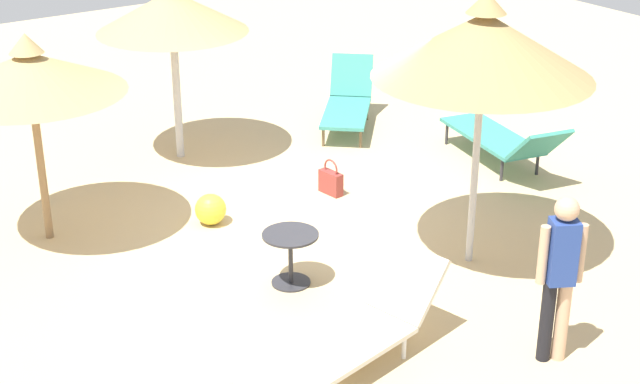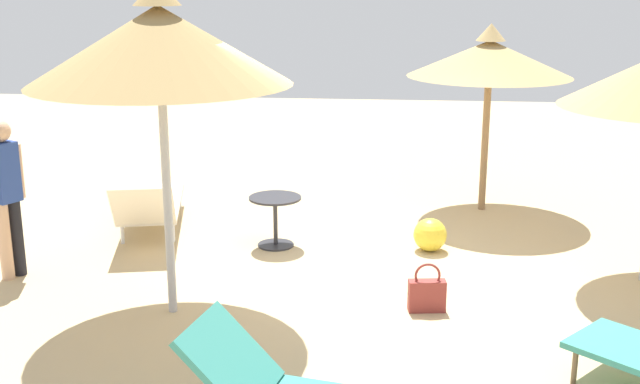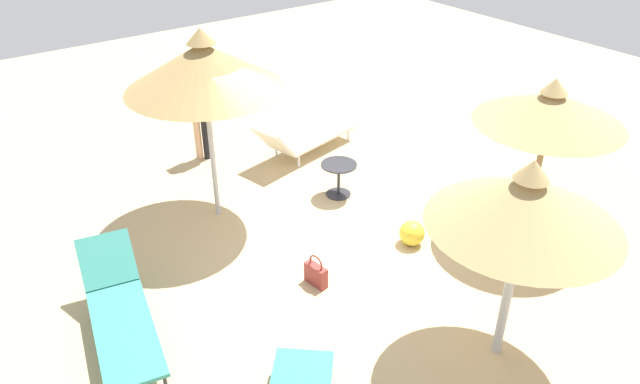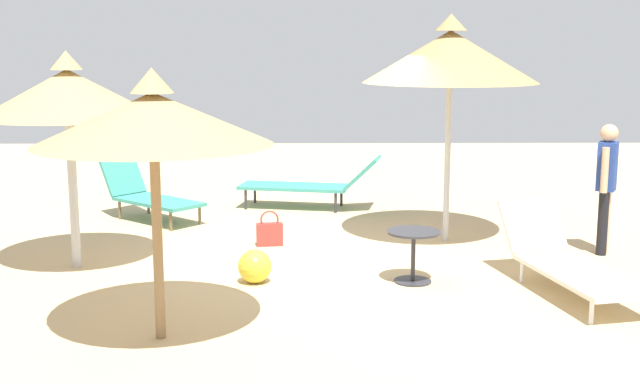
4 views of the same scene
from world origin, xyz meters
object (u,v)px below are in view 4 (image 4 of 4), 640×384
at_px(parasol_umbrella_near_right, 153,119).
at_px(handbag, 270,233).
at_px(parasol_umbrella_far_left, 68,94).
at_px(lounge_chair_far_right, 566,260).
at_px(lounge_chair_near_left, 313,183).
at_px(person_standing_back, 606,181).
at_px(parasol_umbrella_center, 450,57).
at_px(beach_ball, 255,266).
at_px(side_table_round, 413,247).
at_px(lounge_chair_edge, 147,193).

xyz_separation_m(parasol_umbrella_near_right, handbag, (-3.46, 0.84, -1.84)).
xyz_separation_m(parasol_umbrella_far_left, lounge_chair_far_right, (1.06, 5.58, -1.73)).
xyz_separation_m(lounge_chair_near_left, person_standing_back, (2.95, 3.70, 0.52)).
height_order(parasol_umbrella_center, lounge_chair_near_left, parasol_umbrella_center).
bearing_deg(parasol_umbrella_near_right, beach_ball, 156.78).
bearing_deg(parasol_umbrella_far_left, side_table_round, 80.14).
relative_size(parasol_umbrella_center, lounge_chair_far_right, 1.32).
relative_size(parasol_umbrella_near_right, lounge_chair_far_right, 1.07).
height_order(person_standing_back, side_table_round, person_standing_back).
bearing_deg(side_table_round, handbag, -135.16).
relative_size(parasol_umbrella_center, parasol_umbrella_near_right, 1.23).
relative_size(person_standing_back, beach_ball, 4.37).
height_order(parasol_umbrella_center, person_standing_back, parasol_umbrella_center).
relative_size(parasol_umbrella_far_left, person_standing_back, 1.55).
bearing_deg(handbag, parasol_umbrella_center, 95.67).
distance_m(lounge_chair_near_left, side_table_round, 4.34).
relative_size(lounge_chair_far_right, lounge_chair_near_left, 0.97).
bearing_deg(lounge_chair_edge, parasol_umbrella_near_right, 12.06).
distance_m(parasol_umbrella_near_right, side_table_round, 3.47).
relative_size(lounge_chair_edge, handbag, 3.69).
bearing_deg(parasol_umbrella_far_left, lounge_chair_near_left, 140.78).
height_order(parasol_umbrella_center, beach_ball, parasol_umbrella_center).
xyz_separation_m(parasol_umbrella_far_left, beach_ball, (0.70, 2.19, -1.89)).
distance_m(parasol_umbrella_far_left, lounge_chair_near_left, 4.81).
bearing_deg(parasol_umbrella_far_left, handbag, 114.04).
height_order(parasol_umbrella_near_right, beach_ball, parasol_umbrella_near_right).
xyz_separation_m(lounge_chair_far_right, beach_ball, (-0.37, -3.39, -0.16)).
xyz_separation_m(side_table_round, beach_ball, (0.01, -1.78, -0.22)).
bearing_deg(parasol_umbrella_far_left, parasol_umbrella_near_right, 30.48).
bearing_deg(lounge_chair_edge, side_table_round, 47.12).
height_order(parasol_umbrella_far_left, handbag, parasol_umbrella_far_left).
bearing_deg(lounge_chair_edge, parasol_umbrella_center, 71.67).
xyz_separation_m(parasol_umbrella_near_right, lounge_chair_near_left, (-5.94, 1.42, -1.60)).
distance_m(lounge_chair_edge, beach_ball, 3.85).
bearing_deg(lounge_chair_far_right, beach_ball, -96.21).
height_order(lounge_chair_edge, handbag, lounge_chair_edge).
height_order(parasol_umbrella_near_right, side_table_round, parasol_umbrella_near_right).
xyz_separation_m(parasol_umbrella_near_right, beach_ball, (-1.75, 0.75, -1.82)).
bearing_deg(person_standing_back, parasol_umbrella_near_right, -59.66).
relative_size(parasol_umbrella_center, lounge_chair_edge, 1.72).
height_order(person_standing_back, beach_ball, person_standing_back).
relative_size(lounge_chair_near_left, beach_ball, 6.19).
relative_size(lounge_chair_edge, person_standing_back, 1.06).
bearing_deg(parasol_umbrella_near_right, parasol_umbrella_center, 138.98).
height_order(parasol_umbrella_near_right, person_standing_back, parasol_umbrella_near_right).
bearing_deg(parasol_umbrella_center, beach_ball, -51.69).
distance_m(lounge_chair_far_right, lounge_chair_near_left, 5.31).
height_order(parasol_umbrella_center, parasol_umbrella_near_right, parasol_umbrella_center).
xyz_separation_m(parasol_umbrella_center, lounge_chair_near_left, (-2.25, -1.80, -2.07)).
distance_m(side_table_round, beach_ball, 1.79).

